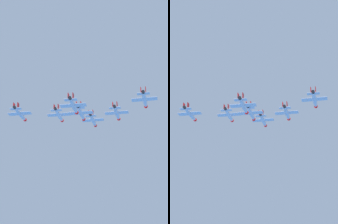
# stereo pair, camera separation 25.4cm
# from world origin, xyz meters

# --- Properties ---
(jet_lead) EXTENTS (9.85, 14.81, 3.31)m
(jet_lead) POSITION_xyz_m (-18.27, 6.73, 137.64)
(jet_lead) COLOR white
(jet_left_wingman) EXTENTS (9.70, 14.65, 3.25)m
(jet_left_wingman) POSITION_xyz_m (-34.96, -1.16, 135.45)
(jet_left_wingman) COLOR white
(jet_right_wingman) EXTENTS (9.85, 14.78, 3.31)m
(jet_right_wingman) POSITION_xyz_m (-13.17, -11.02, 134.55)
(jet_right_wingman) COLOR white
(jet_left_outer) EXTENTS (9.44, 14.18, 3.17)m
(jet_left_outer) POSITION_xyz_m (-51.65, -9.05, 131.18)
(jet_left_outer) COLOR white
(jet_right_outer) EXTENTS (9.84, 14.76, 3.31)m
(jet_right_outer) POSITION_xyz_m (-8.08, -28.76, 133.38)
(jet_right_outer) COLOR white
(jet_slot_rear) EXTENTS (9.54, 14.43, 3.19)m
(jet_slot_rear) POSITION_xyz_m (-29.86, -18.90, 129.71)
(jet_slot_rear) COLOR white
(jet_trailing) EXTENTS (9.49, 14.34, 3.18)m
(jet_trailing) POSITION_xyz_m (-35.66, -31.72, 126.83)
(jet_trailing) COLOR white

